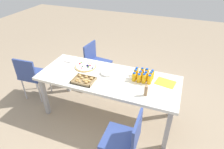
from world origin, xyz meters
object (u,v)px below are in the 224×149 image
juice_bottle_5 (145,76)px  cardboard_tube (146,91)px  juice_bottle_6 (140,75)px  juice_bottle_8 (149,80)px  fruit_pizza (86,66)px  juice_bottle_11 (134,77)px  juice_bottle_9 (144,79)px  party_table (108,81)px  juice_bottle_2 (142,72)px  juice_bottle_7 (136,74)px  juice_bottle_4 (151,77)px  chair_end (31,74)px  chair_near_right (96,60)px  chair_far_left (126,138)px  snack_tray (84,80)px  juice_bottle_3 (137,72)px  paper_folder (165,83)px  plate_stack (107,73)px  juice_bottle_10 (139,78)px  napkin_stack (70,60)px  juice_bottle_0 (152,75)px  juice_bottle_1 (147,73)px

juice_bottle_5 → cardboard_tube: cardboard_tube is taller
juice_bottle_6 → juice_bottle_8: bearing=153.4°
fruit_pizza → juice_bottle_11: bearing=173.3°
juice_bottle_5 → juice_bottle_9: (0.01, 0.08, 0.01)m
party_table → juice_bottle_2: bearing=-155.7°
juice_bottle_6 → juice_bottle_7: bearing=2.3°
juice_bottle_4 → chair_end: bearing=5.2°
chair_end → chair_near_right: same height
juice_bottle_8 → fruit_pizza: bearing=-5.1°
chair_far_left → snack_tray: bearing=54.9°
party_table → juice_bottle_11: 0.40m
party_table → juice_bottle_2: 0.51m
chair_near_right → cardboard_tube: 1.57m
juice_bottle_2 → juice_bottle_3: juice_bottle_2 is taller
juice_bottle_3 → juice_bottle_8: bearing=145.8°
juice_bottle_8 → paper_folder: size_ratio=0.55×
juice_bottle_5 → snack_tray: juice_bottle_5 is taller
juice_bottle_11 → fruit_pizza: (0.81, -0.09, -0.05)m
juice_bottle_9 → plate_stack: size_ratio=0.78×
juice_bottle_5 → juice_bottle_4: bearing=-178.0°
juice_bottle_8 → snack_tray: size_ratio=0.47×
chair_end → juice_bottle_10: juice_bottle_10 is taller
juice_bottle_6 → plate_stack: 0.49m
juice_bottle_3 → napkin_stack: bearing=-2.0°
juice_bottle_0 → juice_bottle_4: 0.07m
chair_near_right → juice_bottle_1: (-1.09, 0.58, 0.30)m
napkin_stack → plate_stack: bearing=167.6°
juice_bottle_0 → cardboard_tube: cardboard_tube is taller
chair_end → fruit_pizza: (-0.96, -0.20, 0.25)m
juice_bottle_4 → napkin_stack: size_ratio=0.99×
juice_bottle_6 → cardboard_tube: cardboard_tube is taller
chair_far_left → fruit_pizza: chair_far_left is taller
chair_far_left → juice_bottle_4: juice_bottle_4 is taller
juice_bottle_10 → juice_bottle_11: bearing=-3.7°
chair_far_left → juice_bottle_4: bearing=-5.6°
chair_far_left → juice_bottle_1: 1.00m
juice_bottle_0 → juice_bottle_8: juice_bottle_8 is taller
party_table → napkin_stack: napkin_stack is taller
party_table → chair_far_left: 0.93m
chair_end → juice_bottle_7: bearing=2.1°
juice_bottle_0 → juice_bottle_4: juice_bottle_4 is taller
plate_stack → cardboard_tube: cardboard_tube is taller
juice_bottle_4 → juice_bottle_8: (0.00, 0.07, -0.00)m
juice_bottle_0 → juice_bottle_7: size_ratio=0.96×
juice_bottle_9 → snack_tray: juice_bottle_9 is taller
chair_far_left → fruit_pizza: 1.33m
juice_bottle_2 → juice_bottle_6: size_ratio=1.05×
juice_bottle_11 → juice_bottle_9: bearing=178.7°
juice_bottle_2 → juice_bottle_9: (-0.06, 0.16, 0.01)m
juice_bottle_0 → juice_bottle_5: (0.08, 0.07, -0.00)m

